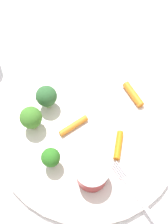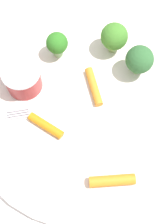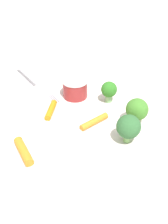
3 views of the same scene
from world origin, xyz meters
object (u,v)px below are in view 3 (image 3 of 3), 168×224
Objects in this scene: sauce_cup at (77,88)px; broccoli_floret_2 at (111,90)px; broccoli_floret_1 at (131,127)px; carrot_stick_0 at (53,110)px; fork at (38,83)px; plate at (82,127)px; carrot_stick_2 at (26,151)px; broccoli_floret_0 at (140,112)px; carrot_stick_1 at (96,121)px.

broccoli_floret_2 is (0.06, -0.02, 0.01)m from sauce_cup.
broccoli_floret_1 reaches higher than broccoli_floret_2.
broccoli_floret_1 is 0.98× the size of carrot_stick_0.
broccoli_floret_1 is at bearing -47.79° from fork.
carrot_stick_0 is (-0.12, 0.08, -0.02)m from broccoli_floret_1.
sauce_cup reaches higher than plate.
carrot_stick_0 is at bearing -68.64° from fork.
carrot_stick_2 reaches higher than carrot_stick_0.
sauce_cup is 0.10m from fork.
broccoli_floret_2 is 0.26× the size of fork.
sauce_cup is 0.31× the size of fork.
fork is at bearing 148.74° from sauce_cup.
carrot_stick_2 is at bearing -160.07° from broccoli_floret_0.
carrot_stick_0 is 0.11m from carrot_stick_2.
carrot_stick_1 is at bearing 174.19° from broccoli_floret_0.
fork is at bearing 111.36° from carrot_stick_0.
carrot_stick_0 is at bearing 157.31° from carrot_stick_1.
carrot_stick_0 and carrot_stick_1 have the same top height.
broccoli_floret_0 is (0.09, -0.00, 0.03)m from plate.
broccoli_floret_0 is 0.30× the size of fork.
carrot_stick_0 is 0.89× the size of carrot_stick_1.
sauce_cup is 0.09m from carrot_stick_1.
broccoli_floret_0 is 1.15× the size of broccoli_floret_2.
carrot_stick_1 is (-0.03, -0.06, -0.02)m from broccoli_floret_2.
broccoli_floret_2 is at bearing -25.87° from fork.
broccoli_floret_1 is (-0.02, -0.04, 0.00)m from broccoli_floret_0.
plate is at bearing -84.62° from sauce_cup.
sauce_cup reaches higher than carrot_stick_0.
carrot_stick_1 is (0.08, -0.03, -0.00)m from carrot_stick_0.
carrot_stick_2 is at bearing -115.51° from sauce_cup.
broccoli_floret_0 is at bearing 61.93° from broccoli_floret_1.
broccoli_floret_1 is 0.15m from carrot_stick_0.
broccoli_floret_2 reaches higher than fork.
broccoli_floret_1 is 0.87× the size of carrot_stick_1.
sauce_cup is 1.04× the size of broccoli_floret_1.
carrot_stick_0 is at bearing 165.06° from broccoli_floret_0.
fork is (-0.15, 0.07, -0.02)m from broccoli_floret_2.
carrot_stick_1 is at bearing 136.57° from broccoli_floret_1.
broccoli_floret_0 is 0.88× the size of carrot_stick_2.
carrot_stick_1 is 0.35× the size of fork.
carrot_stick_1 reaches higher than plate.
broccoli_floret_0 and broccoli_floret_1 have the same top height.
sauce_cup is 0.15m from broccoli_floret_1.
plate is 5.71× the size of carrot_stick_1.
broccoli_floret_0 is (0.10, -0.09, 0.01)m from sauce_cup.
broccoli_floret_2 is at bearing 64.78° from carrot_stick_1.
broccoli_floret_1 is 0.11m from broccoli_floret_2.
broccoli_floret_2 is (0.05, 0.07, 0.03)m from plate.
broccoli_floret_1 is 1.16× the size of broccoli_floret_2.
sauce_cup reaches higher than carrot_stick_1.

